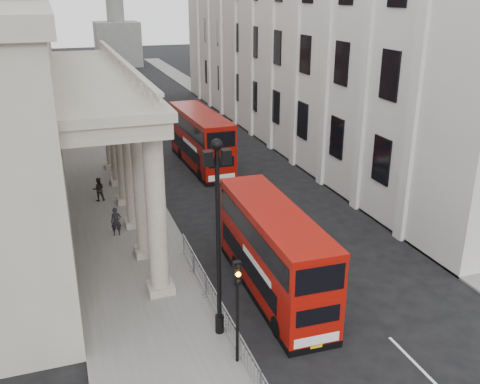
{
  "coord_description": "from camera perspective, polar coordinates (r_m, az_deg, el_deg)",
  "views": [
    {
      "loc": [
        -5.88,
        -14.05,
        13.47
      ],
      "look_at": [
        2.67,
        10.92,
        3.49
      ],
      "focal_mm": 40.0,
      "sensor_mm": 36.0,
      "label": 1
    }
  ],
  "objects": [
    {
      "name": "sidewalk_east",
      "position": [
        49.96,
        4.69,
        5.07
      ],
      "size": [
        3.0,
        140.0,
        0.12
      ],
      "primitive_type": "cube",
      "color": "slate",
      "rests_on": "ground"
    },
    {
      "name": "lamp_post_north",
      "position": [
        51.05,
        -12.91,
        10.55
      ],
      "size": [
        1.05,
        0.44,
        8.32
      ],
      "color": "black",
      "rests_on": "sidewalk_west"
    },
    {
      "name": "east_building",
      "position": [
        50.99,
        6.92,
        19.48
      ],
      "size": [
        8.0,
        55.0,
        25.0
      ],
      "primitive_type": "cube",
      "color": "beige",
      "rests_on": "ground"
    },
    {
      "name": "bus_near",
      "position": [
        24.94,
        3.58,
        -6.2
      ],
      "size": [
        2.57,
        9.8,
        4.21
      ],
      "rotation": [
        0.0,
        0.0,
        -0.02
      ],
      "color": "#9A0E07",
      "rests_on": "ground"
    },
    {
      "name": "kerb",
      "position": [
        46.41,
        -10.89,
        3.55
      ],
      "size": [
        0.2,
        140.0,
        0.14
      ],
      "primitive_type": "cube",
      "color": "slate",
      "rests_on": "ground"
    },
    {
      "name": "pedestrian_b",
      "position": [
        37.2,
        -14.86,
        0.29
      ],
      "size": [
        0.8,
        0.63,
        1.62
      ],
      "primitive_type": "imported",
      "rotation": [
        0.0,
        0.0,
        3.13
      ],
      "color": "#282320",
      "rests_on": "sidewalk_west"
    },
    {
      "name": "pedestrian_a",
      "position": [
        31.72,
        -13.08,
        -3.1
      ],
      "size": [
        0.63,
        0.44,
        1.67
      ],
      "primitive_type": "imported",
      "rotation": [
        0.0,
        0.0,
        -0.06
      ],
      "color": "black",
      "rests_on": "sidewalk_west"
    },
    {
      "name": "pedestrian_c",
      "position": [
        39.98,
        -11.9,
        2.0
      ],
      "size": [
        0.97,
        0.85,
        1.66
      ],
      "primitive_type": "imported",
      "rotation": [
        0.0,
        0.0,
        5.78
      ],
      "color": "black",
      "rests_on": "sidewalk_west"
    },
    {
      "name": "brick_building",
      "position": [
        62.27,
        -24.22,
        16.73
      ],
      "size": [
        9.0,
        32.0,
        22.0
      ],
      "primitive_type": "cube",
      "color": "maroon",
      "rests_on": "ground"
    },
    {
      "name": "traffic_light",
      "position": [
        19.83,
        -0.3,
        -10.8
      ],
      "size": [
        0.28,
        0.33,
        4.3
      ],
      "color": "black",
      "rests_on": "sidewalk_west"
    },
    {
      "name": "sidewalk_west",
      "position": [
        46.13,
        -14.51,
        3.14
      ],
      "size": [
        6.0,
        140.0,
        0.12
      ],
      "primitive_type": "cube",
      "color": "slate",
      "rests_on": "ground"
    },
    {
      "name": "bus_far",
      "position": [
        43.34,
        -4.19,
        5.73
      ],
      "size": [
        2.8,
        10.3,
        4.41
      ],
      "rotation": [
        0.0,
        0.0,
        0.03
      ],
      "color": "maroon",
      "rests_on": "ground"
    },
    {
      "name": "lamp_post_south",
      "position": [
        20.66,
        -2.36,
        -3.78
      ],
      "size": [
        1.05,
        0.44,
        8.32
      ],
      "color": "black",
      "rests_on": "sidewalk_west"
    },
    {
      "name": "west_building_far",
      "position": [
        94.22,
        -22.75,
        17.09
      ],
      "size": [
        9.0,
        30.0,
        20.0
      ],
      "primitive_type": "cube",
      "color": "#9D9684",
      "rests_on": "ground"
    },
    {
      "name": "crowd_barriers",
      "position": [
        21.43,
        -0.11,
        -15.97
      ],
      "size": [
        0.5,
        18.75,
        1.1
      ],
      "color": "gray",
      "rests_on": "sidewalk_west"
    },
    {
      "name": "lamp_post_mid",
      "position": [
        35.5,
        -9.84,
        6.46
      ],
      "size": [
        1.05,
        0.44,
        8.32
      ],
      "color": "black",
      "rests_on": "sidewalk_west"
    }
  ]
}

